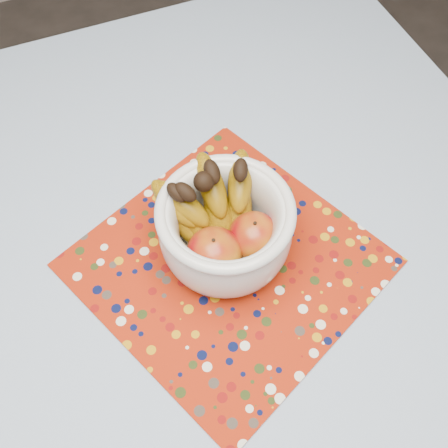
# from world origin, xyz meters

# --- Properties ---
(table) EXTENTS (1.20, 1.20, 0.75)m
(table) POSITION_xyz_m (0.00, 0.00, 0.67)
(table) COLOR brown
(table) RESTS_ON ground
(tablecloth) EXTENTS (1.32, 1.32, 0.01)m
(tablecloth) POSITION_xyz_m (0.00, 0.00, 0.76)
(tablecloth) COLOR #6277A3
(tablecloth) RESTS_ON table
(placemat) EXTENTS (0.51, 0.51, 0.00)m
(placemat) POSITION_xyz_m (0.12, 0.04, 0.76)
(placemat) COLOR maroon
(placemat) RESTS_ON tablecloth
(fruit_bowl) EXTENTS (0.22, 0.21, 0.15)m
(fruit_bowl) POSITION_xyz_m (0.12, 0.08, 0.83)
(fruit_bowl) COLOR silver
(fruit_bowl) RESTS_ON placemat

